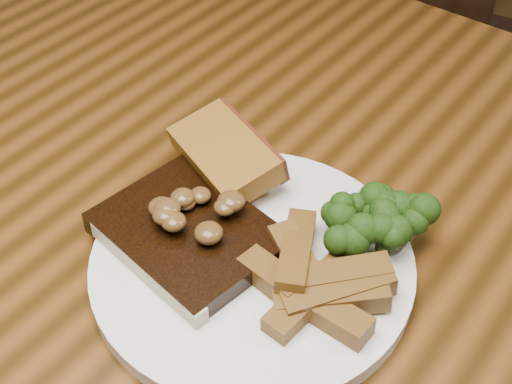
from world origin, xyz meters
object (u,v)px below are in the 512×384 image
Objects in this scene: garlic_bread at (225,170)px; potato_wedges at (294,296)px; chair_far at (361,44)px; plate at (252,265)px; steak at (188,234)px; dining_table at (249,279)px.

garlic_bread is 0.16m from potato_wedges.
chair_far reaches higher than potato_wedges.
plate is 0.06m from potato_wedges.
steak is at bearing 100.87° from chair_far.
dining_table is 14.56× the size of garlic_bread.
plate is at bearing 105.51° from chair_far.
steak is (0.22, -0.68, 0.24)m from chair_far.
garlic_bread is at bearing 100.81° from chair_far.
potato_wedges is at bearing -10.53° from garlic_bread.
chair_far is 0.75m from plate.
dining_table is 0.67m from chair_far.
potato_wedges reaches higher than plate.
dining_table is 0.17m from potato_wedges.
dining_table is 0.13m from steak.
chair_far is at bearing 110.36° from dining_table.
chair_far is at bearing 127.79° from garlic_bread.
steak is 0.09m from garlic_bread.
chair_far is 8.30× the size of potato_wedges.
plate is at bearing 25.41° from steak.
garlic_bread reaches higher than plate.
dining_table is 0.12m from garlic_bread.
steak reaches higher than dining_table.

